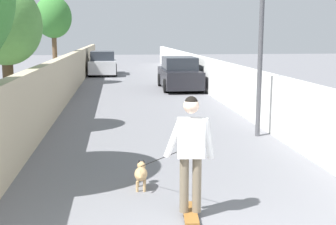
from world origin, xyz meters
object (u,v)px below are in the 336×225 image
(dog, at_px, (141,173))
(car_far, at_px, (103,64))
(lamp_post, at_px, (262,11))
(tree_left_mid, at_px, (5,26))
(tree_left_near, at_px, (53,18))
(person_skateboarder, at_px, (191,145))
(skateboard, at_px, (190,213))
(car_near, at_px, (179,74))

(dog, bearing_deg, car_far, 3.32)
(lamp_post, bearing_deg, car_far, 13.81)
(tree_left_mid, height_order, lamp_post, lamp_post)
(lamp_post, height_order, car_far, lamp_post)
(tree_left_near, bearing_deg, person_skateboarder, -166.49)
(tree_left_near, bearing_deg, skateboard, -166.49)
(person_skateboarder, relative_size, car_near, 0.39)
(person_skateboarder, distance_m, dog, 1.63)
(tree_left_mid, height_order, skateboard, tree_left_mid)
(car_far, bearing_deg, tree_left_mid, 173.68)
(skateboard, distance_m, person_skateboarder, 1.00)
(tree_left_mid, distance_m, skateboard, 7.50)
(person_skateboarder, bearing_deg, car_far, 4.70)
(car_far, bearing_deg, dog, -176.68)
(tree_left_near, xyz_separation_m, car_far, (5.76, -2.27, -2.72))
(tree_left_mid, xyz_separation_m, car_near, (9.09, -5.80, -2.09))
(tree_left_near, distance_m, dog, 16.77)
(car_near, bearing_deg, tree_left_near, 68.65)
(skateboard, relative_size, car_far, 0.19)
(car_near, bearing_deg, tree_left_mid, 147.45)
(tree_left_mid, height_order, car_far, tree_left_mid)
(tree_left_mid, bearing_deg, car_near, -32.55)
(tree_left_near, xyz_separation_m, tree_left_mid, (-11.50, -0.36, -0.63))
(dog, relative_size, car_far, 0.38)
(lamp_post, height_order, dog, lamp_post)
(dog, bearing_deg, tree_left_near, 12.41)
(skateboard, bearing_deg, car_far, 4.70)
(skateboard, bearing_deg, tree_left_mid, 33.07)
(dog, bearing_deg, car_near, -10.86)
(car_far, bearing_deg, car_near, -154.54)
(lamp_post, xyz_separation_m, car_far, (18.27, 4.49, -2.45))
(tree_left_near, distance_m, car_far, 6.77)
(tree_left_near, distance_m, tree_left_mid, 11.52)
(tree_left_mid, bearing_deg, car_far, -6.32)
(lamp_post, bearing_deg, car_near, 3.40)
(person_skateboarder, height_order, car_far, person_skateboarder)
(lamp_post, bearing_deg, tree_left_mid, 81.08)
(tree_left_near, bearing_deg, lamp_post, -151.60)
(lamp_post, bearing_deg, dog, 137.99)
(skateboard, distance_m, car_near, 15.09)
(skateboard, xyz_separation_m, person_skateboarder, (-0.00, -0.00, 1.00))
(dog, bearing_deg, skateboard, -153.56)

